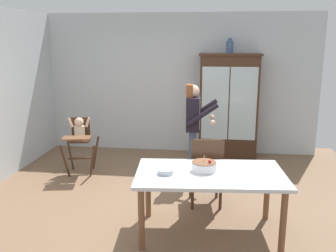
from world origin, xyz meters
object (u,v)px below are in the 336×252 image
at_px(high_chair_with_toddler, 80,135).
at_px(serving_bowl, 166,171).
at_px(ceramic_vase, 230,46).
at_px(dining_table, 210,180).
at_px(china_cabinet, 228,106).
at_px(adult_person, 193,121).
at_px(birthday_cake, 204,166).
at_px(dining_chair_far_side, 206,167).

relative_size(high_chair_with_toddler, serving_bowl, 5.28).
distance_m(ceramic_vase, dining_table, 3.32).
relative_size(china_cabinet, adult_person, 1.28).
relative_size(ceramic_vase, birthday_cake, 0.96).
bearing_deg(adult_person, serving_bowl, 171.48).
xyz_separation_m(high_chair_with_toddler, birthday_cake, (2.11, -1.68, 0.14)).
height_order(china_cabinet, adult_person, china_cabinet).
height_order(ceramic_vase, birthday_cake, ceramic_vase).
height_order(ceramic_vase, serving_bowl, ceramic_vase).
bearing_deg(dining_table, dining_chair_far_side, 94.70).
bearing_deg(china_cabinet, adult_person, -113.48).
xyz_separation_m(china_cabinet, ceramic_vase, (-0.02, 0.00, 1.09)).
xyz_separation_m(ceramic_vase, birthday_cake, (-0.34, -2.94, -1.28)).
xyz_separation_m(high_chair_with_toddler, serving_bowl, (1.69, -1.83, 0.11)).
xyz_separation_m(high_chair_with_toddler, dining_chair_far_side, (2.12, -1.04, -0.10)).
relative_size(adult_person, birthday_cake, 5.47).
bearing_deg(birthday_cake, dining_table, -33.73).
distance_m(ceramic_vase, serving_bowl, 3.44).
bearing_deg(dining_chair_far_side, ceramic_vase, -105.62).
bearing_deg(birthday_cake, china_cabinet, 83.08).
height_order(birthday_cake, dining_chair_far_side, dining_chair_far_side).
distance_m(dining_table, dining_chair_far_side, 0.69).
distance_m(high_chair_with_toddler, dining_table, 2.78).
bearing_deg(high_chair_with_toddler, birthday_cake, -49.59).
bearing_deg(dining_table, china_cabinet, 84.54).
bearing_deg(china_cabinet, ceramic_vase, 167.38).
xyz_separation_m(adult_person, serving_bowl, (-0.20, -1.75, -0.20)).
height_order(dining_table, dining_chair_far_side, dining_chair_far_side).
distance_m(china_cabinet, high_chair_with_toddler, 2.79).
bearing_deg(serving_bowl, birthday_cake, 19.85).
height_order(ceramic_vase, high_chair_with_toddler, ceramic_vase).
bearing_deg(birthday_cake, ceramic_vase, 83.41).
bearing_deg(high_chair_with_toddler, adult_person, -13.32).
bearing_deg(high_chair_with_toddler, serving_bowl, -58.36).
bearing_deg(adult_person, china_cabinet, -25.60).
relative_size(ceramic_vase, adult_person, 0.18).
relative_size(high_chair_with_toddler, dining_chair_far_side, 0.99).
bearing_deg(dining_table, high_chair_with_toddler, 141.62).
bearing_deg(china_cabinet, birthday_cake, -96.92).
xyz_separation_m(ceramic_vase, dining_chair_far_side, (-0.32, -2.30, -1.52)).
bearing_deg(china_cabinet, dining_table, -95.46).
xyz_separation_m(dining_table, dining_chair_far_side, (-0.06, 0.68, -0.10)).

